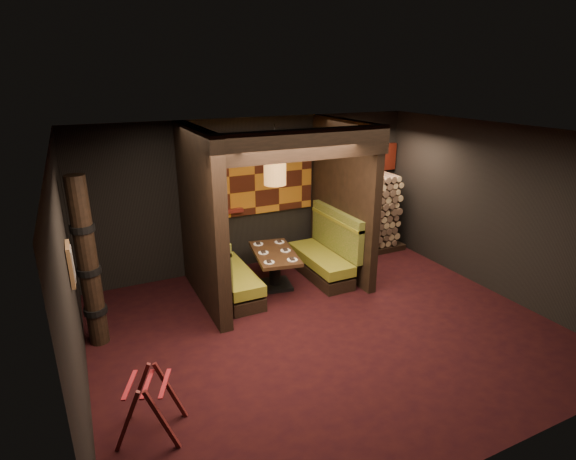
{
  "coord_description": "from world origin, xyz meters",
  "views": [
    {
      "loc": [
        -3.02,
        -5.0,
        3.59
      ],
      "look_at": [
        0.0,
        1.3,
        1.15
      ],
      "focal_mm": 28.0,
      "sensor_mm": 36.0,
      "label": 1
    }
  ],
  "objects_px": {
    "dining_table": "(275,264)",
    "pendant_lamp": "(275,171)",
    "luggage_rack": "(150,403)",
    "firewood_stack": "(365,214)",
    "booth_bench_left": "(228,274)",
    "booth_bench_right": "(325,255)",
    "totem_column": "(88,265)"
  },
  "relations": [
    {
      "from": "dining_table",
      "to": "pendant_lamp",
      "type": "distance_m",
      "value": 1.67
    },
    {
      "from": "booth_bench_left",
      "to": "luggage_rack",
      "type": "distance_m",
      "value": 3.13
    },
    {
      "from": "booth_bench_right",
      "to": "totem_column",
      "type": "height_order",
      "value": "totem_column"
    },
    {
      "from": "booth_bench_right",
      "to": "pendant_lamp",
      "type": "xyz_separation_m",
      "value": [
        -1.04,
        -0.08,
        1.69
      ]
    },
    {
      "from": "booth_bench_left",
      "to": "luggage_rack",
      "type": "bearing_deg",
      "value": -123.2
    },
    {
      "from": "totem_column",
      "to": "firewood_stack",
      "type": "xyz_separation_m",
      "value": [
        5.33,
        1.25,
        -0.37
      ]
    },
    {
      "from": "booth_bench_left",
      "to": "booth_bench_right",
      "type": "bearing_deg",
      "value": 0.0
    },
    {
      "from": "luggage_rack",
      "to": "booth_bench_right",
      "type": "bearing_deg",
      "value": 35.98
    },
    {
      "from": "luggage_rack",
      "to": "totem_column",
      "type": "xyz_separation_m",
      "value": [
        -0.37,
        2.07,
        0.81
      ]
    },
    {
      "from": "totem_column",
      "to": "booth_bench_left",
      "type": "bearing_deg",
      "value": 14.75
    },
    {
      "from": "booth_bench_right",
      "to": "dining_table",
      "type": "relative_size",
      "value": 1.18
    },
    {
      "from": "dining_table",
      "to": "pendant_lamp",
      "type": "bearing_deg",
      "value": -90.0
    },
    {
      "from": "firewood_stack",
      "to": "dining_table",
      "type": "bearing_deg",
      "value": -163.0
    },
    {
      "from": "booth_bench_right",
      "to": "dining_table",
      "type": "distance_m",
      "value": 1.04
    },
    {
      "from": "booth_bench_right",
      "to": "dining_table",
      "type": "xyz_separation_m",
      "value": [
        -1.04,
        -0.03,
        0.03
      ]
    },
    {
      "from": "luggage_rack",
      "to": "firewood_stack",
      "type": "distance_m",
      "value": 5.99
    },
    {
      "from": "firewood_stack",
      "to": "luggage_rack",
      "type": "bearing_deg",
      "value": -146.21
    },
    {
      "from": "booth_bench_left",
      "to": "dining_table",
      "type": "height_order",
      "value": "booth_bench_left"
    },
    {
      "from": "dining_table",
      "to": "totem_column",
      "type": "height_order",
      "value": "totem_column"
    },
    {
      "from": "dining_table",
      "to": "totem_column",
      "type": "bearing_deg",
      "value": -170.0
    },
    {
      "from": "booth_bench_left",
      "to": "totem_column",
      "type": "bearing_deg",
      "value": -165.25
    },
    {
      "from": "luggage_rack",
      "to": "totem_column",
      "type": "height_order",
      "value": "totem_column"
    },
    {
      "from": "luggage_rack",
      "to": "totem_column",
      "type": "distance_m",
      "value": 2.25
    },
    {
      "from": "pendant_lamp",
      "to": "firewood_stack",
      "type": "distance_m",
      "value": 2.82
    },
    {
      "from": "dining_table",
      "to": "pendant_lamp",
      "type": "height_order",
      "value": "pendant_lamp"
    },
    {
      "from": "dining_table",
      "to": "luggage_rack",
      "type": "height_order",
      "value": "luggage_rack"
    },
    {
      "from": "booth_bench_right",
      "to": "pendant_lamp",
      "type": "bearing_deg",
      "value": -175.53
    },
    {
      "from": "booth_bench_right",
      "to": "booth_bench_left",
      "type": "bearing_deg",
      "value": 180.0
    },
    {
      "from": "booth_bench_left",
      "to": "booth_bench_right",
      "type": "distance_m",
      "value": 1.89
    },
    {
      "from": "booth_bench_left",
      "to": "firewood_stack",
      "type": "height_order",
      "value": "firewood_stack"
    },
    {
      "from": "booth_bench_right",
      "to": "totem_column",
      "type": "relative_size",
      "value": 0.67
    },
    {
      "from": "dining_table",
      "to": "pendant_lamp",
      "type": "xyz_separation_m",
      "value": [
        -0.0,
        -0.05,
        1.66
      ]
    }
  ]
}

